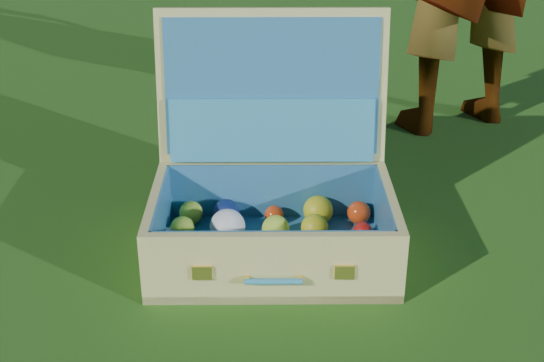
{
  "coord_description": "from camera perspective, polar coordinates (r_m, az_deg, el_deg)",
  "views": [
    {
      "loc": [
        -0.17,
        -1.56,
        0.97
      ],
      "look_at": [
        -0.14,
        0.09,
        0.17
      ],
      "focal_mm": 50.0,
      "sensor_mm": 36.0,
      "label": 1
    }
  ],
  "objects": [
    {
      "name": "suitcase",
      "position": [
        1.84,
        -0.05,
        -0.47
      ],
      "size": [
        0.58,
        0.51,
        0.55
      ],
      "rotation": [
        0.0,
        0.0,
        -0.01
      ],
      "color": "#DCD076",
      "rests_on": "ground"
    },
    {
      "name": "stray_ball",
      "position": [
        1.87,
        -7.92,
        -4.51
      ],
      "size": [
        0.07,
        0.07,
        0.07
      ],
      "primitive_type": "sphere",
      "color": "teal",
      "rests_on": "ground"
    },
    {
      "name": "ground",
      "position": [
        1.84,
        4.34,
        -6.02
      ],
      "size": [
        60.0,
        60.0,
        0.0
      ],
      "primitive_type": "plane",
      "color": "#215114",
      "rests_on": "ground"
    }
  ]
}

